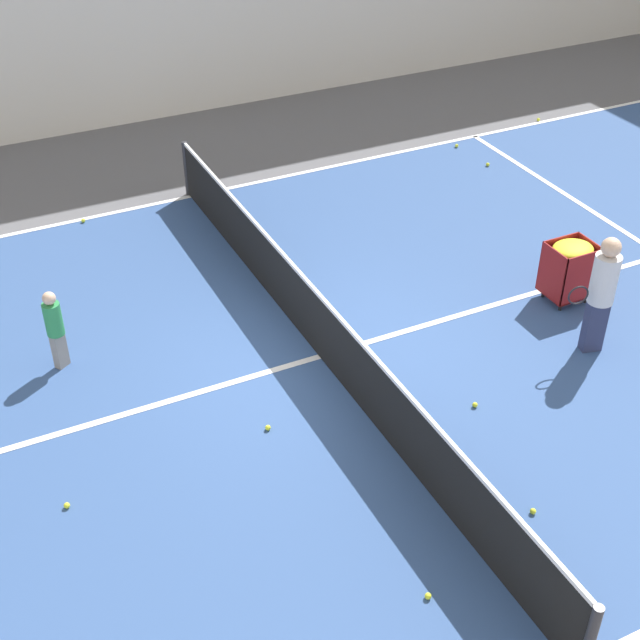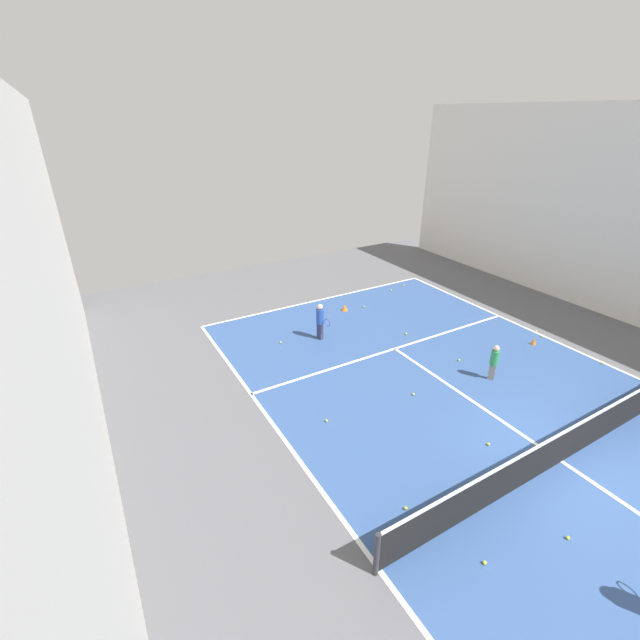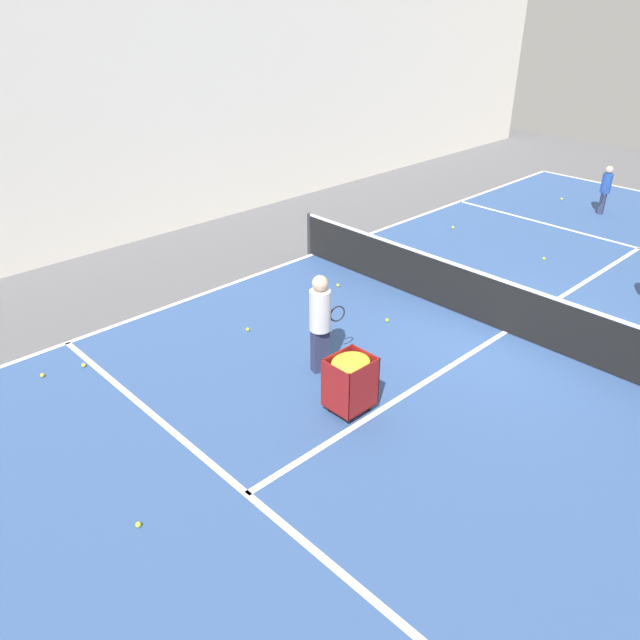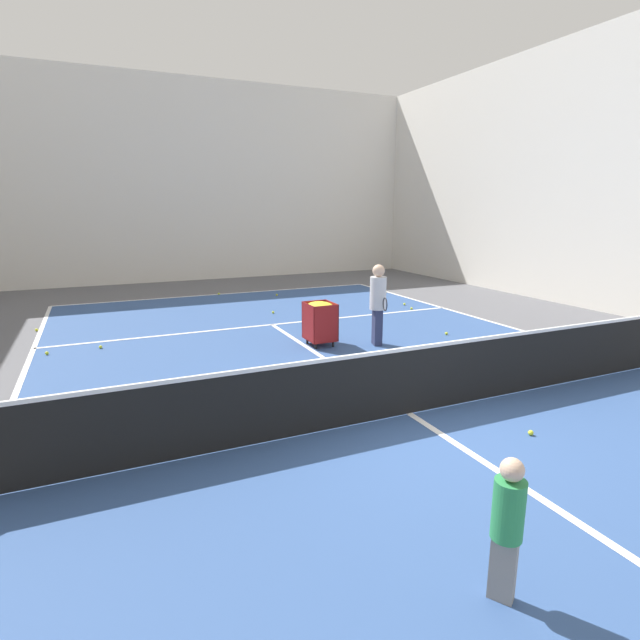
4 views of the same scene
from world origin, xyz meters
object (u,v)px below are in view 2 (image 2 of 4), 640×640
(tennis_net, at_px, (567,444))
(player_near_baseline, at_px, (320,319))
(child_midcourt, at_px, (494,360))
(training_cone_1, at_px, (534,341))
(training_cone_0, at_px, (345,308))

(tennis_net, distance_m, player_near_baseline, 8.12)
(tennis_net, xyz_separation_m, player_near_baseline, (1.84, -7.91, 0.25))
(child_midcourt, bearing_deg, training_cone_1, 70.02)
(player_near_baseline, xyz_separation_m, child_midcourt, (-3.16, 4.77, -0.11))
(tennis_net, relative_size, training_cone_1, 46.10)
(tennis_net, relative_size, training_cone_0, 42.06)
(player_near_baseline, distance_m, child_midcourt, 5.72)
(child_midcourt, bearing_deg, player_near_baseline, 179.94)
(training_cone_0, relative_size, training_cone_1, 1.10)
(tennis_net, relative_size, child_midcourt, 9.33)
(child_midcourt, height_order, training_cone_0, child_midcourt)
(training_cone_0, bearing_deg, training_cone_1, 126.28)
(player_near_baseline, xyz_separation_m, training_cone_1, (-6.19, 4.04, -0.65))
(player_near_baseline, distance_m, training_cone_0, 2.68)
(tennis_net, distance_m, child_midcourt, 3.41)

